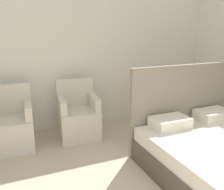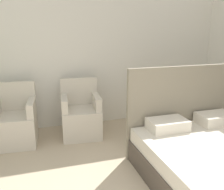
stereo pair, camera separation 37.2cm
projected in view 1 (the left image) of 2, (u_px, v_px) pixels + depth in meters
The scene contains 3 objects.
wall_back at pixel (64, 47), 4.32m from camera, with size 10.00×0.06×2.90m.
armchair_near_window_left at pixel (12, 129), 3.74m from camera, with size 0.68×0.65×0.94m.
armchair_near_window_right at pixel (79, 119), 4.14m from camera, with size 0.68×0.66×0.94m.
Camera 1 is at (-0.97, -0.50, 1.79)m, focal length 40.00 mm.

